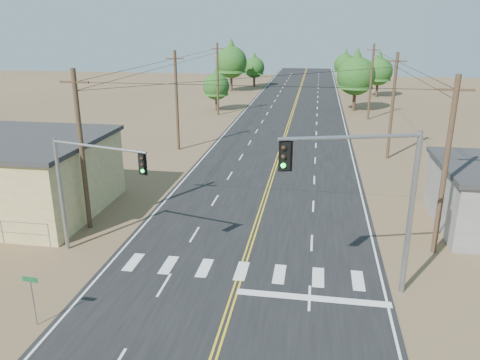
# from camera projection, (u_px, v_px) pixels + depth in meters

# --- Properties ---
(road) EXTENTS (15.00, 200.00, 0.02)m
(road) POSITION_uv_depth(u_px,v_px,m) (278.00, 159.00, 45.26)
(road) COLOR black
(road) RESTS_ON ground
(utility_pole_left_near) EXTENTS (1.80, 0.30, 10.00)m
(utility_pole_left_near) POSITION_uv_depth(u_px,v_px,m) (82.00, 150.00, 28.41)
(utility_pole_left_near) COLOR #4C3826
(utility_pole_left_near) RESTS_ON ground
(utility_pole_left_mid) EXTENTS (1.80, 0.30, 10.00)m
(utility_pole_left_mid) POSITION_uv_depth(u_px,v_px,m) (177.00, 100.00, 47.13)
(utility_pole_left_mid) COLOR #4C3826
(utility_pole_left_mid) RESTS_ON ground
(utility_pole_left_far) EXTENTS (1.80, 0.30, 10.00)m
(utility_pole_left_far) POSITION_uv_depth(u_px,v_px,m) (218.00, 79.00, 65.85)
(utility_pole_left_far) COLOR #4C3826
(utility_pole_left_far) RESTS_ON ground
(utility_pole_right_near) EXTENTS (1.80, 0.30, 10.00)m
(utility_pole_right_near) POSITION_uv_depth(u_px,v_px,m) (446.00, 166.00, 25.18)
(utility_pole_right_near) COLOR #4C3826
(utility_pole_right_near) RESTS_ON ground
(utility_pole_right_mid) EXTENTS (1.80, 0.30, 10.00)m
(utility_pole_right_mid) POSITION_uv_depth(u_px,v_px,m) (392.00, 106.00, 43.90)
(utility_pole_right_mid) COLOR #4C3826
(utility_pole_right_mid) RESTS_ON ground
(utility_pole_right_far) EXTENTS (1.80, 0.30, 10.00)m
(utility_pole_right_far) POSITION_uv_depth(u_px,v_px,m) (371.00, 82.00, 62.63)
(utility_pole_right_far) COLOR #4C3826
(utility_pole_right_far) RESTS_ON ground
(signal_mast_left) EXTENTS (5.87, 1.81, 6.59)m
(signal_mast_left) POSITION_uv_depth(u_px,v_px,m) (84.00, 179.00, 25.06)
(signal_mast_left) COLOR gray
(signal_mast_left) RESTS_ON ground
(signal_mast_right) EXTENTS (6.22, 2.14, 8.03)m
(signal_mast_right) POSITION_uv_depth(u_px,v_px,m) (375.00, 189.00, 20.85)
(signal_mast_right) COLOR gray
(signal_mast_right) RESTS_ON ground
(street_sign) EXTENTS (0.69, 0.08, 2.34)m
(street_sign) POSITION_uv_depth(u_px,v_px,m) (32.00, 293.00, 19.79)
(street_sign) COLOR gray
(street_sign) RESTS_ON ground
(tree_left_near) EXTENTS (3.93, 3.93, 6.54)m
(tree_left_near) POSITION_uv_depth(u_px,v_px,m) (216.00, 84.00, 69.48)
(tree_left_near) COLOR #3F2D1E
(tree_left_near) RESTS_ON ground
(tree_left_mid) EXTENTS (6.01, 6.01, 10.02)m
(tree_left_mid) POSITION_uv_depth(u_px,v_px,m) (231.00, 59.00, 89.34)
(tree_left_mid) COLOR #3F2D1E
(tree_left_mid) RESTS_ON ground
(tree_left_far) EXTENTS (4.25, 4.25, 7.09)m
(tree_left_far) POSITION_uv_depth(u_px,v_px,m) (254.00, 65.00, 96.81)
(tree_left_far) COLOR #3F2D1E
(tree_left_far) RESTS_ON ground
(tree_right_near) EXTENTS (5.61, 5.61, 9.35)m
(tree_right_near) POSITION_uv_depth(u_px,v_px,m) (356.00, 72.00, 68.81)
(tree_right_near) COLOR #3F2D1E
(tree_right_near) RESTS_ON ground
(tree_right_mid) EXTENTS (4.90, 4.90, 8.16)m
(tree_right_mid) POSITION_uv_depth(u_px,v_px,m) (379.00, 68.00, 82.59)
(tree_right_mid) COLOR #3F2D1E
(tree_right_mid) RESTS_ON ground
(tree_right_far) EXTENTS (4.58, 4.58, 7.63)m
(tree_right_far) POSITION_uv_depth(u_px,v_px,m) (345.00, 63.00, 99.49)
(tree_right_far) COLOR #3F2D1E
(tree_right_far) RESTS_ON ground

